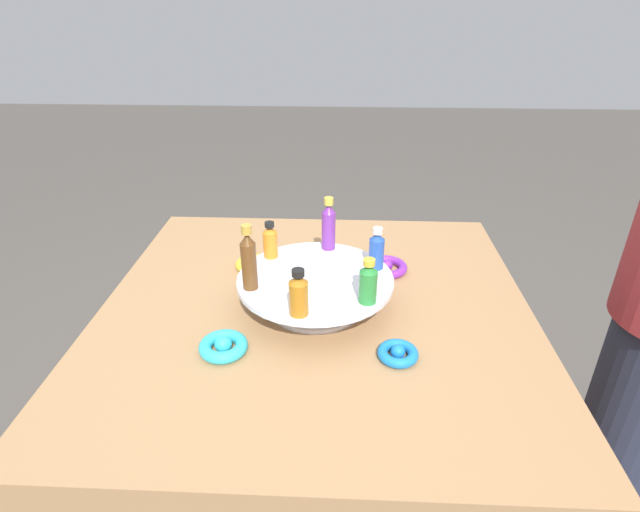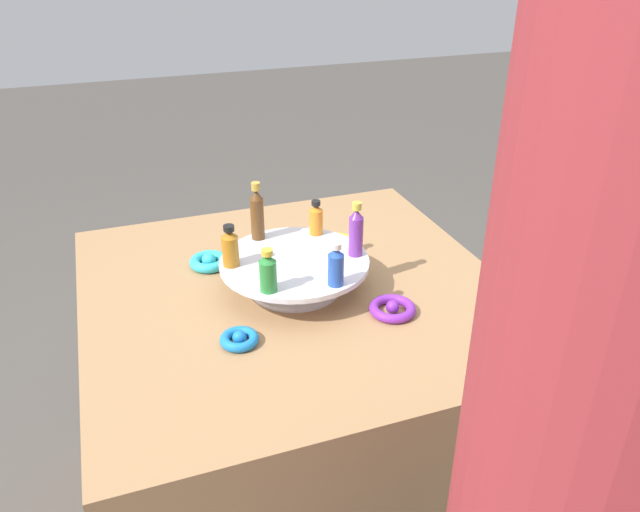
% 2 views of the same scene
% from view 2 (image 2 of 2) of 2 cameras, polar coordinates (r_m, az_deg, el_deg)
% --- Properties ---
extents(ground_plane, '(12.00, 12.00, 0.00)m').
position_cam_2_polar(ground_plane, '(1.97, -1.84, -22.36)').
color(ground_plane, '#4C4742').
extents(party_table, '(0.96, 0.96, 0.77)m').
position_cam_2_polar(party_table, '(1.69, -2.05, -14.10)').
color(party_table, '#9E754C').
rests_on(party_table, ground_plane).
extents(display_stand, '(0.34, 0.34, 0.08)m').
position_cam_2_polar(display_stand, '(1.44, -2.34, -1.25)').
color(display_stand, silver).
rests_on(display_stand, party_table).
extents(bottle_purple, '(0.03, 0.03, 0.13)m').
position_cam_2_polar(bottle_purple, '(1.42, 3.31, 2.29)').
color(bottle_purple, '#702D93').
rests_on(bottle_purple, display_stand).
extents(bottle_orange, '(0.03, 0.03, 0.09)m').
position_cam_2_polar(bottle_orange, '(1.52, -0.37, 3.43)').
color(bottle_orange, orange).
rests_on(bottle_orange, display_stand).
extents(bottle_brown, '(0.03, 0.03, 0.14)m').
position_cam_2_polar(bottle_brown, '(1.50, -5.77, 3.91)').
color(bottle_brown, brown).
rests_on(bottle_brown, display_stand).
extents(bottle_amber, '(0.04, 0.04, 0.10)m').
position_cam_2_polar(bottle_amber, '(1.39, -8.22, 0.81)').
color(bottle_amber, '#AD6B19').
rests_on(bottle_amber, display_stand).
extents(bottle_green, '(0.04, 0.04, 0.10)m').
position_cam_2_polar(bottle_green, '(1.29, -4.78, -1.46)').
color(bottle_green, '#288438').
rests_on(bottle_green, display_stand).
extents(bottle_blue, '(0.03, 0.03, 0.10)m').
position_cam_2_polar(bottle_blue, '(1.31, 1.46, -0.89)').
color(bottle_blue, '#234CAD').
rests_on(bottle_blue, display_stand).
extents(ribbon_bow_teal, '(0.10, 0.10, 0.03)m').
position_cam_2_polar(ribbon_bow_teal, '(1.57, -10.12, -0.48)').
color(ribbon_bow_teal, '#2DB7CC').
rests_on(ribbon_bow_teal, party_table).
extents(ribbon_bow_blue, '(0.08, 0.08, 0.03)m').
position_cam_2_polar(ribbon_bow_blue, '(1.28, -7.38, -7.52)').
color(ribbon_bow_blue, blue).
rests_on(ribbon_bow_blue, party_table).
extents(ribbon_bow_purple, '(0.10, 0.10, 0.03)m').
position_cam_2_polar(ribbon_bow_purple, '(1.38, 6.64, -4.78)').
color(ribbon_bow_purple, purple).
rests_on(ribbon_bow_purple, party_table).
extents(ribbon_bow_gold, '(0.09, 0.09, 0.02)m').
position_cam_2_polar(ribbon_bow_gold, '(1.65, 1.61, 1.27)').
color(ribbon_bow_gold, gold).
rests_on(ribbon_bow_gold, party_table).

